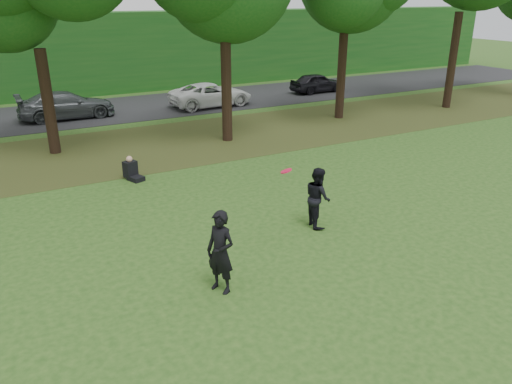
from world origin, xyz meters
TOP-DOWN VIEW (x-y plane):
  - ground at (0.00, 0.00)m, footprint 120.00×120.00m
  - leaf_litter at (0.00, 13.00)m, footprint 60.00×7.00m
  - street at (0.00, 21.00)m, footprint 70.00×7.00m
  - far_hedge at (0.00, 27.00)m, footprint 70.00×3.00m
  - player_left at (-1.24, 1.41)m, footprint 0.71×0.81m
  - player_right at (2.48, 3.17)m, footprint 0.80×0.94m
  - parked_cars at (-0.27, 19.84)m, footprint 34.69×3.47m
  - frisbee at (0.71, 2.00)m, footprint 0.28×0.30m
  - seated_person at (-1.07, 9.30)m, footprint 0.64×0.83m

SIDE VIEW (x-z plane):
  - ground at x=0.00m, z-range 0.00..0.00m
  - leaf_litter at x=0.00m, z-range 0.00..0.01m
  - street at x=0.00m, z-range 0.00..0.02m
  - seated_person at x=-1.07m, z-range -0.10..0.73m
  - parked_cars at x=-0.27m, z-range -0.01..1.37m
  - player_right at x=2.48m, z-range 0.00..1.69m
  - player_left at x=-1.24m, z-range 0.00..1.86m
  - frisbee at x=0.71m, z-range 2.17..2.33m
  - far_hedge at x=0.00m, z-range 0.00..5.00m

